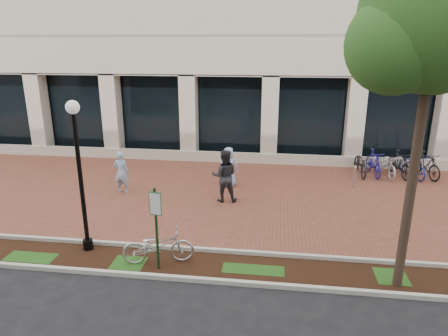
# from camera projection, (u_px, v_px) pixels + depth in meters

# --- Properties ---
(ground) EXTENTS (120.00, 120.00, 0.00)m
(ground) POSITION_uv_depth(u_px,v_px,m) (214.00, 194.00, 15.60)
(ground) COLOR black
(ground) RESTS_ON ground
(brick_plaza) EXTENTS (40.00, 9.00, 0.01)m
(brick_plaza) POSITION_uv_depth(u_px,v_px,m) (214.00, 194.00, 15.60)
(brick_plaza) COLOR brown
(brick_plaza) RESTS_ON ground
(planting_strip) EXTENTS (40.00, 1.50, 0.01)m
(planting_strip) POSITION_uv_depth(u_px,v_px,m) (183.00, 264.00, 10.63)
(planting_strip) COLOR black
(planting_strip) RESTS_ON ground
(curb_plaza_side) EXTENTS (40.00, 0.12, 0.12)m
(curb_plaza_side) POSITION_uv_depth(u_px,v_px,m) (189.00, 249.00, 11.32)
(curb_plaza_side) COLOR beige
(curb_plaza_side) RESTS_ON ground
(curb_street_side) EXTENTS (40.00, 0.12, 0.12)m
(curb_street_side) POSITION_uv_depth(u_px,v_px,m) (176.00, 278.00, 9.90)
(curb_street_side) COLOR beige
(curb_street_side) RESTS_ON ground
(parking_sign) EXTENTS (0.34, 0.07, 2.24)m
(parking_sign) POSITION_uv_depth(u_px,v_px,m) (156.00, 218.00, 9.99)
(parking_sign) COLOR #163D1A
(parking_sign) RESTS_ON ground
(lamppost) EXTENTS (0.36, 0.36, 4.25)m
(lamppost) POSITION_uv_depth(u_px,v_px,m) (80.00, 169.00, 10.71)
(lamppost) COLOR black
(lamppost) RESTS_ON ground
(street_tree) EXTENTS (3.71, 3.09, 7.69)m
(street_tree) POSITION_uv_depth(u_px,v_px,m) (437.00, 27.00, 7.97)
(street_tree) COLOR #473528
(street_tree) RESTS_ON ground
(locked_bicycle) EXTENTS (2.00, 1.10, 1.00)m
(locked_bicycle) POSITION_uv_depth(u_px,v_px,m) (158.00, 246.00, 10.58)
(locked_bicycle) COLOR silver
(locked_bicycle) RESTS_ON ground
(pedestrian_left) EXTENTS (0.64, 0.45, 1.67)m
(pedestrian_left) POSITION_uv_depth(u_px,v_px,m) (121.00, 172.00, 15.55)
(pedestrian_left) COLOR #99BFE5
(pedestrian_left) RESTS_ON ground
(pedestrian_mid) EXTENTS (1.04, 0.85, 1.97)m
(pedestrian_mid) POSITION_uv_depth(u_px,v_px,m) (224.00, 176.00, 14.65)
(pedestrian_mid) COLOR #27282C
(pedestrian_mid) RESTS_ON ground
(pedestrian_right) EXTENTS (0.90, 0.69, 1.65)m
(pedestrian_right) POSITION_uv_depth(u_px,v_px,m) (229.00, 167.00, 16.25)
(pedestrian_right) COLOR #98ACE3
(pedestrian_right) RESTS_ON ground
(bollard) EXTENTS (0.12, 0.12, 0.97)m
(bollard) POSITION_uv_depth(u_px,v_px,m) (354.00, 177.00, 16.05)
(bollard) COLOR #BCBBC0
(bollard) RESTS_ON ground
(bike_rack_cluster) EXTENTS (3.71, 2.10, 1.16)m
(bike_rack_cluster) POSITION_uv_depth(u_px,v_px,m) (392.00, 164.00, 17.59)
(bike_rack_cluster) COLOR black
(bike_rack_cluster) RESTS_ON ground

